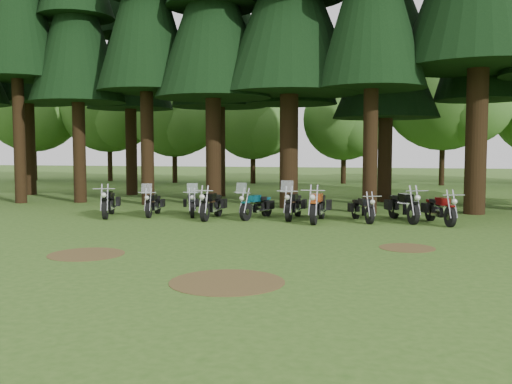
% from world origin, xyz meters
% --- Properties ---
extents(ground, '(120.00, 120.00, 0.00)m').
position_xyz_m(ground, '(0.00, 0.00, 0.00)').
color(ground, '#32561A').
rests_on(ground, ground).
extents(pine_back_0, '(5.00, 5.00, 17.21)m').
position_xyz_m(pine_back_0, '(-14.68, 13.25, 10.31)').
color(pine_back_0, black).
rests_on(pine_back_0, ground).
extents(pine_back_1, '(4.52, 4.52, 16.22)m').
position_xyz_m(pine_back_1, '(-9.26, 14.35, 9.71)').
color(pine_back_1, black).
rests_on(pine_back_1, ground).
extents(pine_back_2, '(4.85, 4.85, 16.30)m').
position_xyz_m(pine_back_2, '(-4.38, 14.40, 9.76)').
color(pine_back_2, black).
rests_on(pine_back_2, ground).
extents(pine_back_4, '(4.94, 4.94, 13.78)m').
position_xyz_m(pine_back_4, '(4.04, 13.25, 8.25)').
color(pine_back_4, black).
rests_on(pine_back_4, ground).
extents(decid_0, '(8.00, 7.78, 10.00)m').
position_xyz_m(decid_0, '(-22.10, 25.26, 5.90)').
color(decid_0, black).
rests_on(decid_0, ground).
extents(decid_1, '(7.91, 7.69, 9.88)m').
position_xyz_m(decid_1, '(-15.99, 25.76, 5.83)').
color(decid_1, black).
rests_on(decid_1, ground).
extents(decid_2, '(6.72, 6.53, 8.40)m').
position_xyz_m(decid_2, '(-10.43, 24.78, 4.95)').
color(decid_2, black).
rests_on(decid_2, ground).
extents(decid_3, '(6.12, 5.95, 7.65)m').
position_xyz_m(decid_3, '(-4.71, 25.13, 4.51)').
color(decid_3, black).
rests_on(decid_3, ground).
extents(decid_4, '(5.93, 5.76, 7.41)m').
position_xyz_m(decid_4, '(1.58, 26.32, 4.37)').
color(decid_4, black).
rests_on(decid_4, ground).
extents(decid_5, '(8.45, 8.21, 10.56)m').
position_xyz_m(decid_5, '(8.29, 25.71, 6.23)').
color(decid_5, black).
rests_on(decid_5, ground).
extents(dirt_patch_0, '(1.80, 1.80, 0.01)m').
position_xyz_m(dirt_patch_0, '(-3.00, -2.00, 0.01)').
color(dirt_patch_0, '#4C3D1E').
rests_on(dirt_patch_0, ground).
extents(dirt_patch_1, '(1.40, 1.40, 0.01)m').
position_xyz_m(dirt_patch_1, '(4.50, 0.50, 0.01)').
color(dirt_patch_1, '#4C3D1E').
rests_on(dirt_patch_1, ground).
extents(dirt_patch_2, '(2.20, 2.20, 0.01)m').
position_xyz_m(dirt_patch_2, '(1.00, -4.00, 0.01)').
color(dirt_patch_2, '#4C3D1E').
rests_on(dirt_patch_2, ground).
extents(motorcycle_0, '(0.88, 2.23, 0.94)m').
position_xyz_m(motorcycle_0, '(-5.94, 5.00, 0.48)').
color(motorcycle_0, black).
rests_on(motorcycle_0, ground).
extents(motorcycle_1, '(0.56, 2.02, 1.27)m').
position_xyz_m(motorcycle_1, '(-4.43, 5.58, 0.42)').
color(motorcycle_1, black).
rests_on(motorcycle_1, ground).
extents(motorcycle_2, '(0.94, 1.98, 1.28)m').
position_xyz_m(motorcycle_2, '(-3.03, 5.89, 0.43)').
color(motorcycle_2, black).
rests_on(motorcycle_2, ground).
extents(motorcycle_3, '(0.32, 2.28, 0.93)m').
position_xyz_m(motorcycle_3, '(-2.04, 5.19, 0.47)').
color(motorcycle_3, black).
rests_on(motorcycle_3, ground).
extents(motorcycle_4, '(0.92, 2.10, 1.34)m').
position_xyz_m(motorcycle_4, '(-0.50, 5.57, 0.45)').
color(motorcycle_4, black).
rests_on(motorcycle_4, ground).
extents(motorcycle_5, '(0.47, 2.28, 1.43)m').
position_xyz_m(motorcycle_5, '(0.82, 5.76, 0.48)').
color(motorcycle_5, black).
rests_on(motorcycle_5, ground).
extents(motorcycle_6, '(0.39, 2.43, 0.99)m').
position_xyz_m(motorcycle_6, '(1.75, 5.17, 0.50)').
color(motorcycle_6, black).
rests_on(motorcycle_6, ground).
extents(motorcycle_7, '(0.84, 1.89, 0.81)m').
position_xyz_m(motorcycle_7, '(3.24, 5.58, 0.41)').
color(motorcycle_7, black).
rests_on(motorcycle_7, ground).
extents(motorcycle_8, '(0.98, 2.28, 0.97)m').
position_xyz_m(motorcycle_8, '(4.60, 5.88, 0.49)').
color(motorcycle_8, black).
rests_on(motorcycle_8, ground).
extents(motorcycle_9, '(0.83, 2.12, 0.89)m').
position_xyz_m(motorcycle_9, '(5.77, 5.47, 0.46)').
color(motorcycle_9, black).
rests_on(motorcycle_9, ground).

